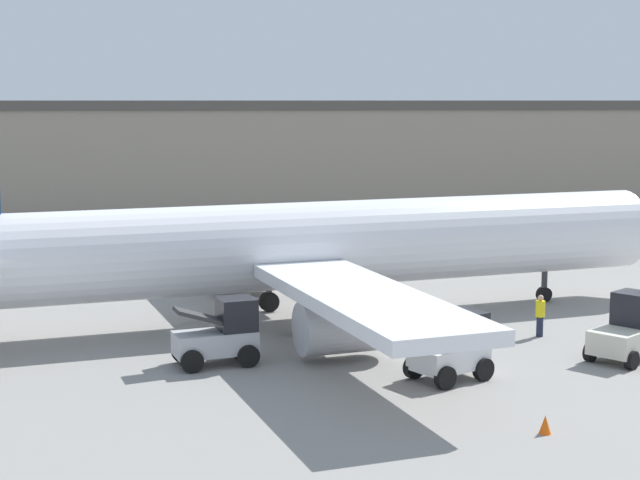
% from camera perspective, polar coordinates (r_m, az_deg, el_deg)
% --- Properties ---
extents(ground_plane, '(400.00, 400.00, 0.00)m').
position_cam_1_polar(ground_plane, '(42.94, 0.00, -4.67)').
color(ground_plane, gray).
extents(terminal_building, '(91.96, 16.22, 9.50)m').
position_cam_1_polar(terminal_building, '(79.24, 4.71, 4.66)').
color(terminal_building, gray).
rests_on(terminal_building, ground_plane).
extents(airplane, '(38.58, 30.85, 10.90)m').
position_cam_1_polar(airplane, '(42.02, -1.20, -0.42)').
color(airplane, white).
rests_on(airplane, ground_plane).
extents(ground_crew_worker, '(0.38, 0.38, 1.72)m').
position_cam_1_polar(ground_crew_worker, '(40.77, 12.69, -4.24)').
color(ground_crew_worker, '#1E2338').
rests_on(ground_crew_worker, ground_plane).
extents(baggage_tug, '(3.27, 3.13, 2.43)m').
position_cam_1_polar(baggage_tug, '(38.12, 17.49, -5.02)').
color(baggage_tug, beige).
rests_on(baggage_tug, ground_plane).
extents(belt_loader_truck, '(3.18, 2.29, 2.42)m').
position_cam_1_polar(belt_loader_truck, '(35.79, -5.78, -5.47)').
color(belt_loader_truck, '#B2B2B7').
rests_on(belt_loader_truck, ground_plane).
extents(pushback_tug, '(3.12, 2.82, 2.31)m').
position_cam_1_polar(pushback_tug, '(34.17, 7.79, -6.30)').
color(pushback_tug, silver).
rests_on(pushback_tug, ground_plane).
extents(safety_cone_near, '(0.36, 0.36, 0.55)m').
position_cam_1_polar(safety_cone_near, '(29.37, 12.97, -10.42)').
color(safety_cone_near, '#EF590F').
rests_on(safety_cone_near, ground_plane).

